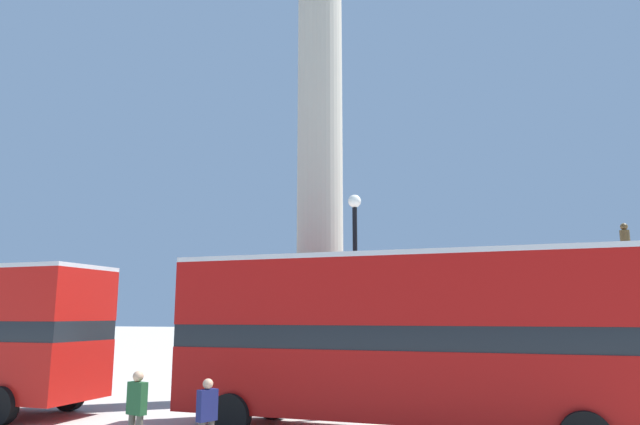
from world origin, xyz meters
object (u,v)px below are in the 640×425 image
object	(u,v)px
equestrian_statue	(635,342)
pedestrian_by_plinth	(207,416)
monument_column	(320,204)
street_lamp	(356,296)
bus_b	(400,334)
pedestrian_near_lamp	(136,408)

from	to	relation	value
equestrian_statue	pedestrian_by_plinth	xyz separation A→B (m)	(-10.13, -14.36, -0.95)
monument_column	equestrian_statue	xyz separation A→B (m)	(10.86, 5.26, -5.07)
street_lamp	monument_column	bearing A→B (deg)	123.40
monument_column	bus_b	world-z (taller)	monument_column
bus_b	street_lamp	world-z (taller)	street_lamp
bus_b	pedestrian_by_plinth	size ratio (longest dim) A/B	6.95
equestrian_statue	pedestrian_by_plinth	bearing A→B (deg)	-117.58
monument_column	equestrian_statue	size ratio (longest dim) A/B	3.10
bus_b	street_lamp	xyz separation A→B (m)	(-1.69, 2.17, 1.00)
equestrian_statue	street_lamp	bearing A→B (deg)	-127.08
monument_column	bus_b	size ratio (longest dim) A/B	1.80
bus_b	pedestrian_near_lamp	distance (m)	6.17
pedestrian_near_lamp	equestrian_statue	bearing A→B (deg)	-114.31
monument_column	equestrian_statue	bearing A→B (deg)	25.84
monument_column	pedestrian_by_plinth	bearing A→B (deg)	-85.43
street_lamp	bus_b	bearing A→B (deg)	-52.16
monument_column	pedestrian_near_lamp	world-z (taller)	monument_column
bus_b	street_lamp	distance (m)	2.92
bus_b	pedestrian_by_plinth	distance (m)	4.99
monument_column	street_lamp	xyz separation A→B (m)	(2.26, -3.43, -3.51)
monument_column	bus_b	bearing A→B (deg)	-54.82
equestrian_statue	pedestrian_near_lamp	size ratio (longest dim) A/B	3.77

